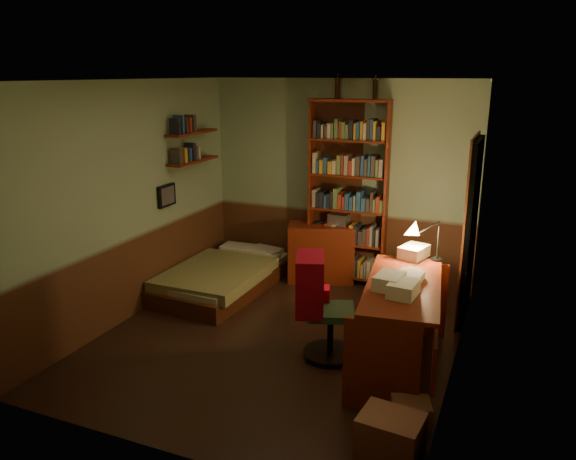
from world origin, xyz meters
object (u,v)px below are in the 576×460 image
at_px(office_chair, 331,307).
at_px(cardboard_box_a, 390,437).
at_px(bookshelf, 348,194).
at_px(bed, 223,268).
at_px(dresser, 321,252).
at_px(desk_lamp, 439,228).
at_px(desk, 401,326).
at_px(mini_stereo, 339,219).
at_px(cardboard_box_b, 411,413).

height_order(office_chair, cardboard_box_a, office_chair).
height_order(bookshelf, cardboard_box_a, bookshelf).
xyz_separation_m(bed, bookshelf, (1.35, 0.88, 0.89)).
bearing_deg(dresser, bookshelf, -4.52).
relative_size(dresser, office_chair, 0.83).
distance_m(dresser, office_chair, 2.10).
bearing_deg(desk_lamp, bookshelf, 127.46).
height_order(desk, desk_lamp, desk_lamp).
height_order(mini_stereo, desk_lamp, desk_lamp).
bearing_deg(office_chair, cardboard_box_a, -74.17).
relative_size(desk_lamp, cardboard_box_b, 2.28).
relative_size(cardboard_box_a, cardboard_box_b, 1.49).
xyz_separation_m(desk, cardboard_box_b, (0.27, -0.85, -0.32)).
bearing_deg(cardboard_box_a, desk_lamp, 90.80).
distance_m(mini_stereo, office_chair, 2.18).
bearing_deg(cardboard_box_a, dresser, 117.44).
bearing_deg(bookshelf, desk, -65.80).
relative_size(mini_stereo, office_chair, 0.25).
height_order(bookshelf, desk_lamp, bookshelf).
bearing_deg(cardboard_box_a, office_chair, 125.08).
height_order(desk, cardboard_box_b, desk).
bearing_deg(desk, bookshelf, 112.13).
bearing_deg(desk_lamp, desk, -112.51).
distance_m(bookshelf, desk, 2.41).
bearing_deg(office_chair, desk, -15.27).
relative_size(bed, dresser, 2.22).
bearing_deg(cardboard_box_b, bed, 144.52).
distance_m(bookshelf, office_chair, 2.19).
xyz_separation_m(dresser, bookshelf, (0.32, 0.08, 0.80)).
xyz_separation_m(desk, office_chair, (-0.67, -0.05, 0.10)).
distance_m(mini_stereo, cardboard_box_a, 3.68).
bearing_deg(cardboard_box_a, desk, 99.04).
bearing_deg(desk, cardboard_box_b, -79.86).
relative_size(bed, bookshelf, 0.81).
xyz_separation_m(bed, cardboard_box_a, (2.68, -2.39, -0.12)).
distance_m(desk, office_chair, 0.67).
height_order(desk, office_chair, office_chair).
xyz_separation_m(desk_lamp, cardboard_box_a, (0.03, -2.07, -1.01)).
relative_size(mini_stereo, cardboard_box_b, 0.88).
distance_m(dresser, mini_stereo, 0.51).
height_order(mini_stereo, cardboard_box_a, mini_stereo).
relative_size(desk, cardboard_box_a, 3.58).
relative_size(desk, cardboard_box_b, 5.33).
distance_m(dresser, bookshelf, 0.86).
height_order(bed, desk_lamp, desk_lamp).
relative_size(mini_stereo, desk, 0.16).
relative_size(desk_lamp, office_chair, 0.65).
height_order(desk, cardboard_box_a, desk).
bearing_deg(bed, desk, -20.72).
distance_m(mini_stereo, desk_lamp, 1.92).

